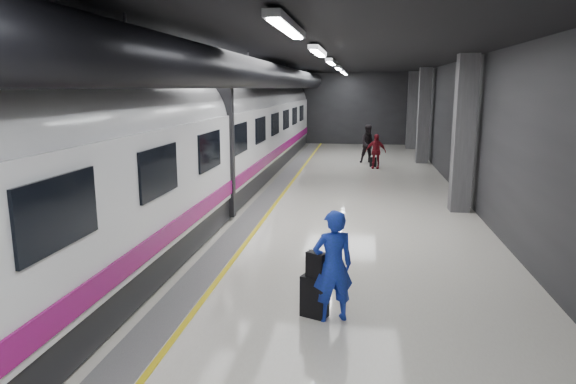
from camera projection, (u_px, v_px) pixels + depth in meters
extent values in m
plane|color=silver|center=(297.00, 222.00, 13.86)|extent=(40.00, 40.00, 0.00)
cube|color=black|center=(298.00, 50.00, 12.96)|extent=(10.00, 40.00, 0.02)
cube|color=#28282B|center=(336.00, 109.00, 32.80)|extent=(10.00, 0.02, 4.50)
cube|color=#28282B|center=(118.00, 136.00, 14.11)|extent=(0.02, 40.00, 4.50)
cube|color=#28282B|center=(498.00, 142.00, 12.71)|extent=(0.02, 40.00, 4.50)
cube|color=slate|center=(248.00, 220.00, 14.04)|extent=(0.65, 39.80, 0.01)
cube|color=yellow|center=(263.00, 221.00, 13.99)|extent=(0.10, 39.80, 0.01)
cylinder|color=black|center=(248.00, 72.00, 13.25)|extent=(0.80, 38.00, 0.80)
cube|color=silver|center=(287.00, 26.00, 7.07)|extent=(0.22, 2.60, 0.10)
cube|color=silver|center=(318.00, 51.00, 11.92)|extent=(0.22, 2.60, 0.10)
cube|color=silver|center=(331.00, 62.00, 16.77)|extent=(0.22, 2.60, 0.10)
cube|color=silver|center=(338.00, 67.00, 21.62)|extent=(0.22, 2.60, 0.10)
cube|color=silver|center=(343.00, 71.00, 26.47)|extent=(0.22, 2.60, 0.10)
cube|color=silver|center=(346.00, 73.00, 30.35)|extent=(0.22, 2.60, 0.10)
cube|color=#515154|center=(463.00, 134.00, 14.71)|extent=(0.55, 0.55, 4.50)
cube|color=#515154|center=(424.00, 116.00, 24.41)|extent=(0.55, 0.55, 4.50)
cube|color=#515154|center=(412.00, 110.00, 30.23)|extent=(0.55, 0.55, 4.50)
cube|color=black|center=(181.00, 206.00, 14.24)|extent=(2.80, 38.00, 0.60)
cube|color=white|center=(179.00, 156.00, 13.96)|extent=(2.90, 38.00, 2.20)
cylinder|color=white|center=(178.00, 120.00, 13.77)|extent=(2.80, 38.00, 2.80)
cube|color=#880C60|center=(232.00, 186.00, 13.91)|extent=(0.04, 38.00, 0.35)
cube|color=black|center=(179.00, 146.00, 13.91)|extent=(3.05, 0.25, 3.80)
cube|color=black|center=(59.00, 212.00, 5.92)|extent=(0.05, 1.60, 0.85)
cube|color=black|center=(159.00, 171.00, 8.83)|extent=(0.05, 1.60, 0.85)
cube|color=black|center=(210.00, 151.00, 11.74)|extent=(0.05, 1.60, 0.85)
cube|color=black|center=(240.00, 138.00, 14.65)|extent=(0.05, 1.60, 0.85)
cube|color=black|center=(261.00, 130.00, 17.55)|extent=(0.05, 1.60, 0.85)
cube|color=black|center=(275.00, 124.00, 20.46)|extent=(0.05, 1.60, 0.85)
cube|color=black|center=(286.00, 119.00, 23.37)|extent=(0.05, 1.60, 0.85)
cube|color=black|center=(295.00, 116.00, 26.28)|extent=(0.05, 1.60, 0.85)
cube|color=black|center=(302.00, 113.00, 29.19)|extent=(0.05, 1.60, 0.85)
imported|color=#1B29CC|center=(333.00, 266.00, 7.86)|extent=(0.75, 0.62, 1.76)
cube|color=black|center=(315.00, 296.00, 8.10)|extent=(0.48, 0.39, 0.67)
cube|color=black|center=(316.00, 265.00, 7.95)|extent=(0.34, 0.29, 0.40)
imported|color=black|center=(369.00, 144.00, 24.55)|extent=(1.02, 0.87, 1.84)
imported|color=maroon|center=(376.00, 151.00, 22.94)|extent=(0.96, 0.53, 1.55)
cube|color=black|center=(373.00, 162.00, 23.55)|extent=(0.33, 0.26, 0.44)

